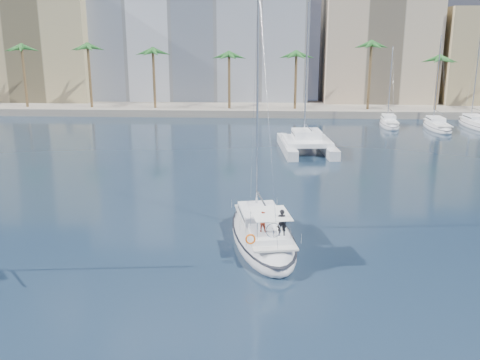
{
  "coord_description": "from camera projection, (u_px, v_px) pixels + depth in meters",
  "views": [
    {
      "loc": [
        1.57,
        -33.72,
        13.44
      ],
      "look_at": [
        -0.2,
        1.5,
        3.77
      ],
      "focal_mm": 40.0,
      "sensor_mm": 36.0,
      "label": 1
    }
  ],
  "objects": [
    {
      "name": "building_beige",
      "position": [
        377.0,
        53.0,
        99.83
      ],
      "size": [
        20.0,
        14.0,
        20.0
      ],
      "primitive_type": "cube",
      "color": "tan",
      "rests_on": "ground"
    },
    {
      "name": "moored_yacht_b",
      "position": [
        437.0,
        129.0,
        78.17
      ],
      "size": [
        3.32,
        10.83,
        13.72
      ],
      "primitive_type": null,
      "rotation": [
        0.0,
        0.0,
        -0.02
      ],
      "color": "silver",
      "rests_on": "ground"
    },
    {
      "name": "ground",
      "position": [
        242.0,
        240.0,
        36.11
      ],
      "size": [
        160.0,
        160.0,
        0.0
      ],
      "primitive_type": "plane",
      "color": "black",
      "rests_on": "ground"
    },
    {
      "name": "main_sloop",
      "position": [
        262.0,
        235.0,
        35.52
      ],
      "size": [
        5.91,
        12.41,
        17.69
      ],
      "rotation": [
        0.0,
        0.0,
        0.18
      ],
      "color": "silver",
      "rests_on": "ground"
    },
    {
      "name": "seagull",
      "position": [
        258.0,
        225.0,
        37.49
      ],
      "size": [
        1.23,
        0.53,
        0.23
      ],
      "color": "silver",
      "rests_on": "ground"
    },
    {
      "name": "palm_centre",
      "position": [
        258.0,
        54.0,
        88.3
      ],
      "size": [
        3.6,
        3.6,
        12.3
      ],
      "color": "brown",
      "rests_on": "ground"
    },
    {
      "name": "moored_yacht_c",
      "position": [
        477.0,
        127.0,
        79.79
      ],
      "size": [
        3.98,
        12.33,
        15.54
      ],
      "primitive_type": null,
      "rotation": [
        0.0,
        0.0,
        0.03
      ],
      "color": "silver",
      "rests_on": "ground"
    },
    {
      "name": "building_modern",
      "position": [
        198.0,
        31.0,
        103.3
      ],
      "size": [
        42.0,
        16.0,
        28.0
      ],
      "primitive_type": "cube",
      "color": "silver",
      "rests_on": "ground"
    },
    {
      "name": "palm_left",
      "position": [
        56.0,
        53.0,
        89.94
      ],
      "size": [
        3.6,
        3.6,
        12.3
      ],
      "color": "brown",
      "rests_on": "ground"
    },
    {
      "name": "moored_yacht_a",
      "position": [
        389.0,
        126.0,
        80.41
      ],
      "size": [
        3.37,
        9.52,
        11.9
      ],
      "primitive_type": null,
      "rotation": [
        0.0,
        0.0,
        -0.07
      ],
      "color": "silver",
      "rests_on": "ground"
    },
    {
      "name": "palm_right",
      "position": [
        467.0,
        54.0,
        86.65
      ],
      "size": [
        3.6,
        3.6,
        12.3
      ],
      "color": "brown",
      "rests_on": "ground"
    },
    {
      "name": "building_tan_left",
      "position": [
        39.0,
        47.0,
        101.7
      ],
      "size": [
        22.0,
        14.0,
        22.0
      ],
      "primitive_type": "cube",
      "color": "tan",
      "rests_on": "ground"
    },
    {
      "name": "quay",
      "position": [
        258.0,
        109.0,
        94.71
      ],
      "size": [
        120.0,
        14.0,
        1.2
      ],
      "primitive_type": "cube",
      "color": "gray",
      "rests_on": "ground"
    },
    {
      "name": "catamaran",
      "position": [
        306.0,
        142.0,
        63.13
      ],
      "size": [
        6.74,
        12.01,
        16.92
      ],
      "rotation": [
        0.0,
        0.0,
        0.08
      ],
      "color": "silver",
      "rests_on": "ground"
    }
  ]
}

